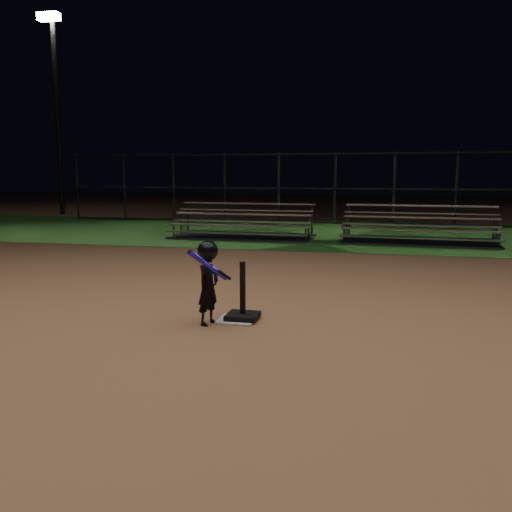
{
  "coord_description": "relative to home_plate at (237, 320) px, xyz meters",
  "views": [
    {
      "loc": [
        1.69,
        -6.18,
        1.77
      ],
      "look_at": [
        0.0,
        1.0,
        0.65
      ],
      "focal_mm": 38.13,
      "sensor_mm": 36.0,
      "label": 1
    }
  ],
  "objects": [
    {
      "name": "light_pole_left",
      "position": [
        -12.0,
        14.94,
        4.93
      ],
      "size": [
        0.9,
        0.53,
        8.3
      ],
      "color": "#2D2D30",
      "rests_on": "ground"
    },
    {
      "name": "bleacher_right",
      "position": [
        2.58,
        8.3,
        0.18
      ],
      "size": [
        3.95,
        2.08,
        0.94
      ],
      "rotation": [
        0.0,
        0.0,
        -0.05
      ],
      "color": "silver",
      "rests_on": "ground"
    },
    {
      "name": "ground",
      "position": [
        0.0,
        0.0,
        -0.01
      ],
      "size": [
        80.0,
        80.0,
        0.0
      ],
      "primitive_type": "plane",
      "color": "#9F6A48",
      "rests_on": "ground"
    },
    {
      "name": "child_batter",
      "position": [
        -0.29,
        -0.22,
        0.52
      ],
      "size": [
        0.43,
        0.58,
        1.0
      ],
      "rotation": [
        0.0,
        0.0,
        1.25
      ],
      "color": "black",
      "rests_on": "ground"
    },
    {
      "name": "batting_tee",
      "position": [
        0.06,
        0.04,
        0.13
      ],
      "size": [
        0.38,
        0.38,
        0.7
      ],
      "color": "black",
      "rests_on": "home_plate"
    },
    {
      "name": "home_plate",
      "position": [
        0.0,
        0.0,
        0.0
      ],
      "size": [
        0.45,
        0.45,
        0.02
      ],
      "primitive_type": "cube",
      "color": "beige",
      "rests_on": "ground"
    },
    {
      "name": "bleacher_left",
      "position": [
        -2.12,
        8.38,
        0.18
      ],
      "size": [
        3.89,
        1.96,
        0.94
      ],
      "rotation": [
        0.0,
        0.0,
        -0.02
      ],
      "color": "silver",
      "rests_on": "ground"
    },
    {
      "name": "grass_strip",
      "position": [
        0.0,
        10.0,
        -0.01
      ],
      "size": [
        60.0,
        8.0,
        0.01
      ],
      "primitive_type": "cube",
      "color": "#1D4C18",
      "rests_on": "ground"
    },
    {
      "name": "backstop_fence",
      "position": [
        0.0,
        13.0,
        1.24
      ],
      "size": [
        20.08,
        0.08,
        2.5
      ],
      "color": "#38383D",
      "rests_on": "ground"
    }
  ]
}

